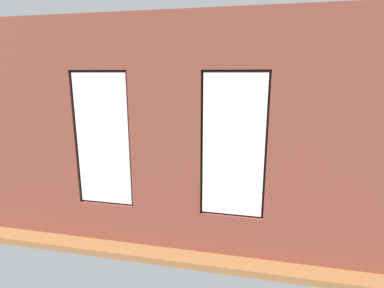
% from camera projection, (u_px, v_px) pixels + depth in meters
% --- Properties ---
extents(ground_plane, '(6.98, 6.03, 0.10)m').
position_uv_depth(ground_plane, '(200.00, 185.00, 7.05)').
color(ground_plane, brown).
extents(brick_wall_with_windows, '(6.38, 0.30, 3.30)m').
position_uv_depth(brick_wall_with_windows, '(166.00, 139.00, 4.16)').
color(brick_wall_with_windows, brown).
rests_on(brick_wall_with_windows, ground_plane).
extents(white_wall_right, '(0.10, 5.03, 3.30)m').
position_uv_depth(white_wall_right, '(70.00, 111.00, 7.11)').
color(white_wall_right, silver).
rests_on(white_wall_right, ground_plane).
extents(couch_by_window, '(1.75, 0.87, 0.80)m').
position_uv_depth(couch_by_window, '(188.00, 207.00, 5.04)').
color(couch_by_window, black).
rests_on(couch_by_window, ground_plane).
extents(couch_left, '(0.94, 2.10, 0.80)m').
position_uv_depth(couch_left, '(312.00, 175.00, 6.61)').
color(couch_left, black).
rests_on(couch_left, ground_plane).
extents(coffee_table, '(1.56, 0.80, 0.40)m').
position_uv_depth(coffee_table, '(187.00, 165.00, 7.27)').
color(coffee_table, tan).
rests_on(coffee_table, ground_plane).
extents(cup_ceramic, '(0.07, 0.07, 0.09)m').
position_uv_depth(cup_ceramic, '(181.00, 160.00, 7.39)').
color(cup_ceramic, silver).
rests_on(cup_ceramic, coffee_table).
extents(candle_jar, '(0.08, 0.08, 0.13)m').
position_uv_depth(candle_jar, '(206.00, 160.00, 7.29)').
color(candle_jar, '#B7333D').
rests_on(candle_jar, coffee_table).
extents(table_plant_small, '(0.14, 0.14, 0.22)m').
position_uv_depth(table_plant_small, '(167.00, 159.00, 7.22)').
color(table_plant_small, gray).
rests_on(table_plant_small, coffee_table).
extents(remote_silver, '(0.15, 0.16, 0.02)m').
position_uv_depth(remote_silver, '(191.00, 164.00, 7.12)').
color(remote_silver, '#B2B2B7').
rests_on(remote_silver, coffee_table).
extents(media_console, '(0.99, 0.42, 0.59)m').
position_uv_depth(media_console, '(101.00, 158.00, 8.08)').
color(media_console, black).
rests_on(media_console, ground_plane).
extents(tv_flatscreen, '(1.07, 0.20, 0.74)m').
position_uv_depth(tv_flatscreen, '(99.00, 134.00, 7.93)').
color(tv_flatscreen, black).
rests_on(tv_flatscreen, media_console).
extents(papasan_chair, '(1.07, 1.07, 0.68)m').
position_uv_depth(papasan_chair, '(191.00, 146.00, 8.82)').
color(papasan_chair, olive).
rests_on(papasan_chair, ground_plane).
extents(potted_plant_by_left_couch, '(0.30, 0.30, 0.56)m').
position_uv_depth(potted_plant_by_left_couch, '(287.00, 154.00, 8.09)').
color(potted_plant_by_left_couch, gray).
rests_on(potted_plant_by_left_couch, ground_plane).
extents(potted_plant_corner_far_left, '(1.18, 1.03, 1.30)m').
position_uv_depth(potted_plant_corner_far_left, '(353.00, 201.00, 4.34)').
color(potted_plant_corner_far_left, gray).
rests_on(potted_plant_corner_far_left, ground_plane).
extents(potted_plant_between_couches, '(0.79, 0.79, 0.88)m').
position_uv_depth(potted_plant_between_couches, '(270.00, 199.00, 4.76)').
color(potted_plant_between_couches, gray).
rests_on(potted_plant_between_couches, ground_plane).
extents(potted_plant_beside_window_right, '(0.59, 0.59, 0.92)m').
position_uv_depth(potted_plant_beside_window_right, '(67.00, 184.00, 5.33)').
color(potted_plant_beside_window_right, '#47423D').
rests_on(potted_plant_beside_window_right, ground_plane).
extents(potted_plant_near_tv, '(0.80, 0.81, 1.22)m').
position_uv_depth(potted_plant_near_tv, '(101.00, 156.00, 6.99)').
color(potted_plant_near_tv, gray).
rests_on(potted_plant_near_tv, ground_plane).
extents(potted_plant_corner_near_left, '(0.56, 0.56, 0.86)m').
position_uv_depth(potted_plant_corner_near_left, '(307.00, 146.00, 8.29)').
color(potted_plant_corner_near_left, '#47423D').
rests_on(potted_plant_corner_near_left, ground_plane).
extents(potted_plant_mid_room_small, '(0.22, 0.22, 0.46)m').
position_uv_depth(potted_plant_mid_room_small, '(235.00, 168.00, 7.20)').
color(potted_plant_mid_room_small, '#47423D').
rests_on(potted_plant_mid_room_small, ground_plane).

